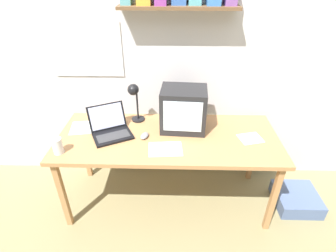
{
  "coord_description": "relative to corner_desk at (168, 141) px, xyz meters",
  "views": [
    {
      "loc": [
        0.05,
        -1.84,
        1.98
      ],
      "look_at": [
        0.0,
        0.0,
        0.84
      ],
      "focal_mm": 28.0,
      "sensor_mm": 36.0,
      "label": 1
    }
  ],
  "objects": [
    {
      "name": "open_notebook",
      "position": [
        0.69,
        -0.02,
        0.06
      ],
      "size": [
        0.22,
        0.2,
        0.0
      ],
      "rotation": [
        0.0,
        0.0,
        0.25
      ],
      "color": "white",
      "rests_on": "corner_desk"
    },
    {
      "name": "loose_paper_near_laptop",
      "position": [
        -0.72,
        0.12,
        0.06
      ],
      "size": [
        0.32,
        0.26,
        0.0
      ],
      "rotation": [
        0.0,
        0.0,
        0.15
      ],
      "color": "silver",
      "rests_on": "corner_desk"
    },
    {
      "name": "corner_desk",
      "position": [
        0.0,
        0.0,
        0.0
      ],
      "size": [
        1.86,
        0.76,
        0.74
      ],
      "color": "#B9814F",
      "rests_on": "ground_plane"
    },
    {
      "name": "computer_mouse",
      "position": [
        -0.2,
        -0.02,
        0.07
      ],
      "size": [
        0.08,
        0.12,
        0.03
      ],
      "rotation": [
        0.0,
        0.0,
        -0.26
      ],
      "color": "gray",
      "rests_on": "corner_desk"
    },
    {
      "name": "crt_monitor",
      "position": [
        0.13,
        0.14,
        0.24
      ],
      "size": [
        0.4,
        0.32,
        0.37
      ],
      "rotation": [
        0.0,
        0.0,
        -0.07
      ],
      "color": "#232326",
      "rests_on": "corner_desk"
    },
    {
      "name": "laptop",
      "position": [
        -0.49,
        0.04,
        0.11
      ],
      "size": [
        0.42,
        0.42,
        0.22
      ],
      "rotation": [
        0.0,
        0.0,
        0.46
      ],
      "color": "black",
      "rests_on": "corner_desk"
    },
    {
      "name": "back_wall",
      "position": [
        -0.0,
        0.48,
        0.63
      ],
      "size": [
        5.6,
        0.24,
        2.6
      ],
      "color": "silver",
      "rests_on": "ground_plane"
    },
    {
      "name": "loose_paper_near_monitor",
      "position": [
        -0.02,
        -0.19,
        0.06
      ],
      "size": [
        0.28,
        0.21,
        0.0
      ],
      "rotation": [
        0.0,
        0.0,
        0.08
      ],
      "color": "white",
      "rests_on": "corner_desk"
    },
    {
      "name": "juice_glass",
      "position": [
        -0.83,
        -0.25,
        0.11
      ],
      "size": [
        0.08,
        0.08,
        0.13
      ],
      "color": "white",
      "rests_on": "corner_desk"
    },
    {
      "name": "floor_cushion",
      "position": [
        1.23,
        -0.04,
        -0.62
      ],
      "size": [
        0.39,
        0.39,
        0.14
      ],
      "color": "slate",
      "rests_on": "ground_plane"
    },
    {
      "name": "ground_plane",
      "position": [
        0.0,
        0.0,
        -0.68
      ],
      "size": [
        12.0,
        12.0,
        0.0
      ],
      "primitive_type": "plane",
      "color": "#90855B"
    },
    {
      "name": "desk_lamp",
      "position": [
        -0.3,
        0.22,
        0.32
      ],
      "size": [
        0.13,
        0.16,
        0.38
      ],
      "rotation": [
        0.0,
        0.0,
        -0.32
      ],
      "color": "black",
      "rests_on": "corner_desk"
    }
  ]
}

